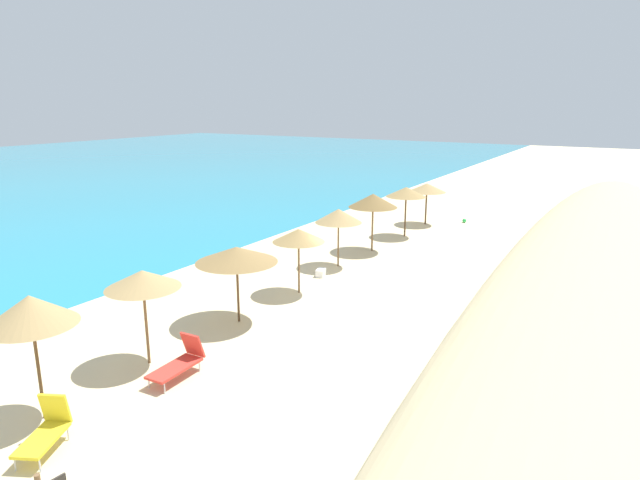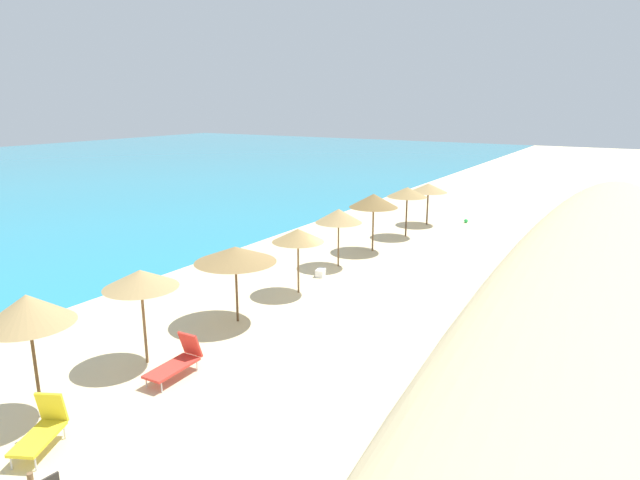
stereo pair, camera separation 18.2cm
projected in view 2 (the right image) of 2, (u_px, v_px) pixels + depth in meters
ground_plane at (355, 292)px, 21.26m from camera, size 160.00×160.00×0.00m
dune_ridge at (599, 291)px, 17.85m from camera, size 54.55×8.61×2.36m
beach_umbrella_0 at (28, 310)px, 12.23m from camera, size 2.01×2.01×3.01m
beach_umbrella_1 at (140, 279)px, 14.93m from camera, size 2.04×2.04×2.73m
beach_umbrella_2 at (235, 254)px, 17.90m from camera, size 2.68×2.68×2.57m
beach_umbrella_3 at (298, 235)px, 20.66m from camera, size 1.97×1.97×2.51m
beach_umbrella_4 at (339, 216)px, 24.04m from camera, size 2.05×2.05×2.60m
beach_umbrella_5 at (374, 201)px, 26.52m from camera, size 2.37×2.37×2.83m
beach_umbrella_6 at (407, 192)px, 29.46m from camera, size 2.15×2.15×2.69m
beach_umbrella_7 at (428, 188)px, 32.44m from camera, size 2.22×2.22×2.46m
lounge_chair_0 at (43, 428)px, 11.59m from camera, size 1.46×1.13×1.10m
lounge_chair_1 at (177, 361)px, 14.67m from camera, size 1.68×0.69×1.06m
beach_ball at (466, 221)px, 33.33m from camera, size 0.24×0.24×0.24m
cooler_box at (321, 273)px, 23.17m from camera, size 0.63×0.46×0.30m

